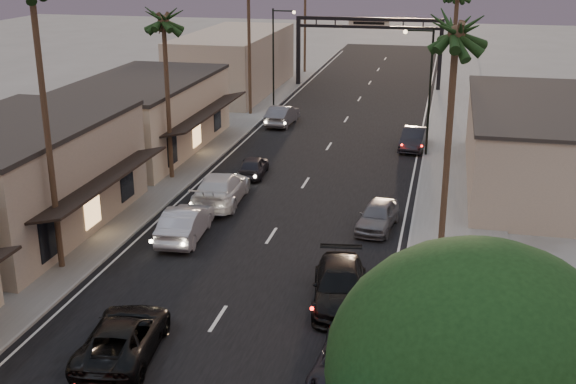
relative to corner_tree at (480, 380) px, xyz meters
The scene contains 23 objects.
ground 34.43m from the corner_tree, 106.23° to the left, with size 200.00×200.00×0.00m, color slate.
road 39.19m from the corner_tree, 104.16° to the left, with size 14.00×120.00×0.02m, color black.
sidewalk_left 48.78m from the corner_tree, 113.07° to the left, with size 5.00×92.00×0.12m, color slate.
sidewalk_right 44.94m from the corner_tree, 89.97° to the left, with size 5.00×92.00×0.12m, color slate.
storefront_mid 29.32m from the corner_tree, 140.47° to the left, with size 8.00×14.00×5.50m, color gray.
storefront_far 41.37m from the corner_tree, 123.05° to the left, with size 8.00×16.00×5.00m, color #C3B195.
storefront_dist 61.86m from the corner_tree, 111.33° to the left, with size 8.00×20.00×6.00m, color gray.
building_right 33.05m from the corner_tree, 82.09° to the left, with size 8.00×18.00×5.00m, color gray.
corner_tree is the anchor object (origin of this frame).
arch 63.26m from the corner_tree, 98.62° to the left, with size 15.20×0.40×7.27m.
streetlight_right 37.64m from the corner_tree, 93.89° to the left, with size 2.13×0.30×9.00m.
streetlight_left 53.15m from the corner_tree, 107.97° to the left, with size 2.13×0.30×9.00m.
palm_lc 34.09m from the corner_tree, 122.34° to the left, with size 3.20×3.20×12.20m.
palm_ra 17.45m from the corner_tree, 93.03° to the left, with size 3.20×3.20×13.20m.
oncoming_pickup 15.46m from the corner_tree, 145.61° to the left, with size 2.51×5.44×1.51m, color black.
oncoming_silver 24.23m from the corner_tree, 125.36° to the left, with size 1.79×5.14×1.69m, color #9A9AA0.
oncoming_white 28.73m from the corner_tree, 118.64° to the left, with size 2.51×6.18×1.79m, color silver.
oncoming_dgrey 33.44m from the corner_tree, 113.36° to the left, with size 1.57×3.90×1.33m, color black.
oncoming_grey_far 47.06m from the corner_tree, 108.01° to the left, with size 1.75×5.00×1.65m, color #505055.
curbside_near 10.64m from the corner_tree, 113.61° to the left, with size 2.32×5.02×1.40m, color black.
curbside_black 15.67m from the corner_tree, 109.28° to the left, with size 2.25×5.52×1.60m, color black.
curbside_grey 23.75m from the corner_tree, 100.49° to the left, with size 1.73×4.29×1.46m, color #56575C.
curbside_far 39.73m from the corner_tree, 94.77° to the left, with size 1.62×4.65×1.53m, color black.
Camera 1 is at (8.43, -5.67, 14.33)m, focal length 45.00 mm.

